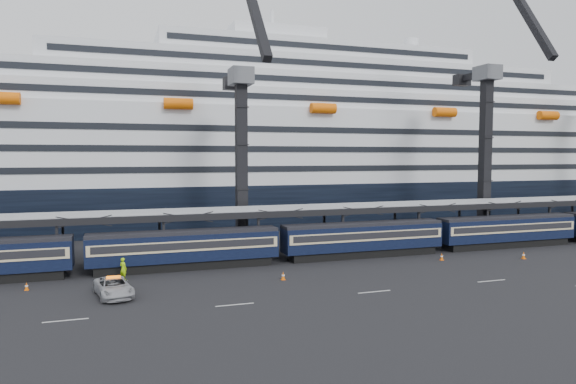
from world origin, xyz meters
The scene contains 12 objects.
ground centered at (0.00, 0.00, 0.00)m, with size 260.00×260.00×0.00m, color black.
train centered at (-4.65, 10.00, 2.20)m, with size 133.05×3.00×4.05m.
canopy centered at (0.00, 14.00, 5.25)m, with size 130.00×6.25×5.53m.
cruise_ship centered at (-1.08, 45.99, 12.34)m, with size 214.09×28.84×34.00m.
crane_dark_near centered at (-20.00, 18.59, 11.93)m, with size 4.50×17.75×35.08m.
crane_dark_mid centered at (15.00, 17.59, 13.36)m, with size 4.50×18.24×39.64m.
pickup_truck centered at (-34.85, 1.44, 0.76)m, with size 2.53×5.49×1.53m, color #9D9EA4.
worker centered at (-34.04, 7.17, 1.03)m, with size 0.75×0.49×2.06m, color #A3E10B.
traffic_cone_b centered at (-41.92, 5.83, 0.35)m, with size 0.36×0.36×0.71m.
traffic_cone_c centered at (-20.00, 2.46, 0.39)m, with size 0.39×0.39×0.78m.
traffic_cone_d centered at (-0.70, 5.48, 0.40)m, with size 0.41×0.41×0.81m.
traffic_cone_e centered at (8.41, 3.24, 0.41)m, with size 0.42×0.42×0.84m.
Camera 1 is at (-34.33, -42.04, 11.42)m, focal length 32.00 mm.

